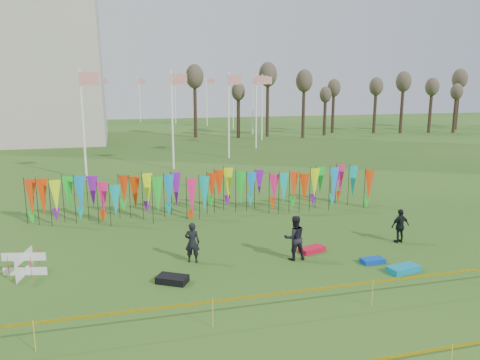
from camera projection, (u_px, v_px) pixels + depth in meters
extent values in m
plane|color=#244B15|center=(258.00, 287.00, 16.36)|extent=(160.00, 160.00, 0.00)
cylinder|color=white|center=(253.00, 105.00, 64.47)|extent=(0.16, 0.16, 8.00)
plane|color=red|center=(257.00, 81.00, 63.95)|extent=(1.40, 0.00, 1.40)
cylinder|color=white|center=(233.00, 103.00, 71.08)|extent=(0.16, 0.16, 8.00)
plane|color=red|center=(237.00, 81.00, 70.56)|extent=(1.40, 0.00, 1.40)
cylinder|color=white|center=(207.00, 101.00, 76.76)|extent=(0.16, 0.16, 8.00)
plane|color=red|center=(210.00, 81.00, 76.24)|extent=(1.40, 0.00, 1.40)
cylinder|color=white|center=(175.00, 100.00, 81.12)|extent=(0.16, 0.16, 8.00)
plane|color=red|center=(178.00, 81.00, 80.60)|extent=(1.40, 0.00, 1.40)
cylinder|color=white|center=(140.00, 100.00, 83.87)|extent=(0.16, 0.16, 8.00)
plane|color=red|center=(142.00, 81.00, 83.34)|extent=(1.40, 0.00, 1.40)
cylinder|color=white|center=(101.00, 100.00, 84.81)|extent=(0.16, 0.16, 8.00)
plane|color=red|center=(103.00, 81.00, 84.28)|extent=(1.40, 0.00, 1.40)
cylinder|color=white|center=(59.00, 100.00, 83.88)|extent=(0.16, 0.16, 8.00)
plane|color=red|center=(61.00, 81.00, 83.36)|extent=(1.40, 0.00, 1.40)
cylinder|color=white|center=(14.00, 100.00, 81.15)|extent=(0.16, 0.16, 8.00)
plane|color=red|center=(16.00, 81.00, 80.62)|extent=(1.40, 0.00, 1.40)
cylinder|color=white|center=(83.00, 125.00, 33.65)|extent=(0.16, 0.16, 8.00)
plane|color=red|center=(89.00, 79.00, 33.13)|extent=(1.40, 0.00, 1.40)
cylinder|color=white|center=(172.00, 121.00, 38.00)|extent=(0.16, 0.16, 8.00)
plane|color=red|center=(179.00, 79.00, 37.48)|extent=(1.40, 0.00, 1.40)
cylinder|color=white|center=(229.00, 116.00, 43.67)|extent=(0.16, 0.16, 8.00)
plane|color=red|center=(235.00, 80.00, 43.15)|extent=(1.40, 0.00, 1.40)
cylinder|color=white|center=(256.00, 111.00, 50.28)|extent=(0.16, 0.16, 8.00)
plane|color=red|center=(262.00, 80.00, 49.76)|extent=(1.40, 0.00, 1.40)
cylinder|color=white|center=(262.00, 108.00, 57.38)|extent=(0.16, 0.16, 8.00)
plane|color=red|center=(267.00, 80.00, 56.85)|extent=(1.40, 0.00, 1.40)
cylinder|color=black|center=(24.00, 206.00, 22.71)|extent=(0.03, 0.03, 2.28)
cone|color=red|center=(30.00, 201.00, 22.73)|extent=(0.64, 0.64, 1.60)
cylinder|color=black|center=(37.00, 205.00, 22.86)|extent=(0.03, 0.03, 2.28)
cone|color=#E73607|center=(42.00, 200.00, 22.87)|extent=(0.64, 0.64, 1.60)
cylinder|color=black|center=(49.00, 205.00, 23.00)|extent=(0.03, 0.03, 2.28)
cone|color=#D9FF0D|center=(55.00, 199.00, 23.02)|extent=(0.64, 0.64, 1.60)
cylinder|color=black|center=(61.00, 204.00, 23.14)|extent=(0.03, 0.03, 2.28)
cone|color=green|center=(67.00, 198.00, 23.16)|extent=(0.64, 0.64, 1.60)
cylinder|color=black|center=(73.00, 203.00, 23.28)|extent=(0.03, 0.03, 2.28)
cone|color=#0D83DD|center=(79.00, 198.00, 23.30)|extent=(0.64, 0.64, 1.60)
cylinder|color=black|center=(85.00, 202.00, 23.42)|extent=(0.03, 0.03, 2.28)
cone|color=#7C12A5|center=(91.00, 197.00, 23.44)|extent=(0.64, 0.64, 1.60)
cylinder|color=black|center=(97.00, 202.00, 23.57)|extent=(0.03, 0.03, 2.28)
cone|color=#F01A67|center=(102.00, 196.00, 23.58)|extent=(0.64, 0.64, 1.60)
cylinder|color=black|center=(108.00, 201.00, 23.71)|extent=(0.03, 0.03, 2.28)
cone|color=#0BA3A7|center=(114.00, 196.00, 23.73)|extent=(0.64, 0.64, 1.60)
cylinder|color=black|center=(120.00, 200.00, 23.85)|extent=(0.03, 0.03, 2.28)
cone|color=red|center=(125.00, 195.00, 23.87)|extent=(0.64, 0.64, 1.60)
cylinder|color=black|center=(131.00, 200.00, 23.99)|extent=(0.03, 0.03, 2.28)
cone|color=#E73607|center=(136.00, 194.00, 24.01)|extent=(0.64, 0.64, 1.60)
cylinder|color=black|center=(142.00, 199.00, 24.13)|extent=(0.03, 0.03, 2.28)
cone|color=#D9FF0D|center=(147.00, 194.00, 24.15)|extent=(0.64, 0.64, 1.60)
cylinder|color=black|center=(153.00, 198.00, 24.28)|extent=(0.03, 0.03, 2.28)
cone|color=green|center=(158.00, 193.00, 24.29)|extent=(0.64, 0.64, 1.60)
cylinder|color=black|center=(164.00, 198.00, 24.42)|extent=(0.03, 0.03, 2.28)
cone|color=#0D83DD|center=(169.00, 192.00, 24.44)|extent=(0.64, 0.64, 1.60)
cylinder|color=black|center=(175.00, 197.00, 24.56)|extent=(0.03, 0.03, 2.28)
cone|color=#7C12A5|center=(180.00, 192.00, 24.58)|extent=(0.64, 0.64, 1.60)
cylinder|color=black|center=(185.00, 196.00, 24.70)|extent=(0.03, 0.03, 2.28)
cone|color=#F01A67|center=(191.00, 191.00, 24.72)|extent=(0.64, 0.64, 1.60)
cylinder|color=black|center=(196.00, 196.00, 24.85)|extent=(0.03, 0.03, 2.28)
cone|color=#0BA3A7|center=(201.00, 190.00, 24.86)|extent=(0.64, 0.64, 1.60)
cylinder|color=black|center=(206.00, 195.00, 24.99)|extent=(0.03, 0.03, 2.28)
cone|color=red|center=(211.00, 190.00, 25.00)|extent=(0.64, 0.64, 1.60)
cylinder|color=black|center=(217.00, 194.00, 25.13)|extent=(0.03, 0.03, 2.28)
cone|color=#E73607|center=(222.00, 189.00, 25.15)|extent=(0.64, 0.64, 1.60)
cylinder|color=black|center=(227.00, 194.00, 25.27)|extent=(0.03, 0.03, 2.28)
cone|color=#D9FF0D|center=(232.00, 189.00, 25.29)|extent=(0.64, 0.64, 1.60)
cylinder|color=black|center=(237.00, 193.00, 25.41)|extent=(0.03, 0.03, 2.28)
cone|color=green|center=(242.00, 188.00, 25.43)|extent=(0.64, 0.64, 1.60)
cylinder|color=black|center=(247.00, 192.00, 25.56)|extent=(0.03, 0.03, 2.28)
cone|color=#0D83DD|center=(252.00, 187.00, 25.57)|extent=(0.64, 0.64, 1.60)
cylinder|color=black|center=(257.00, 192.00, 25.70)|extent=(0.03, 0.03, 2.28)
cone|color=#7C12A5|center=(262.00, 187.00, 25.72)|extent=(0.64, 0.64, 1.60)
cylinder|color=black|center=(266.00, 191.00, 25.84)|extent=(0.03, 0.03, 2.28)
cone|color=#F01A67|center=(271.00, 186.00, 25.86)|extent=(0.64, 0.64, 1.60)
cylinder|color=black|center=(276.00, 191.00, 25.98)|extent=(0.03, 0.03, 2.28)
cone|color=#0BA3A7|center=(281.00, 186.00, 26.00)|extent=(0.64, 0.64, 1.60)
cylinder|color=black|center=(286.00, 190.00, 26.12)|extent=(0.03, 0.03, 2.28)
cone|color=red|center=(290.00, 185.00, 26.14)|extent=(0.64, 0.64, 1.60)
cylinder|color=black|center=(295.00, 189.00, 26.27)|extent=(0.03, 0.03, 2.28)
cone|color=#E73607|center=(300.00, 185.00, 26.28)|extent=(0.64, 0.64, 1.60)
cylinder|color=black|center=(304.00, 189.00, 26.41)|extent=(0.03, 0.03, 2.28)
cone|color=#D9FF0D|center=(309.00, 184.00, 26.43)|extent=(0.64, 0.64, 1.60)
cylinder|color=black|center=(313.00, 188.00, 26.55)|extent=(0.03, 0.03, 2.28)
cone|color=green|center=(318.00, 184.00, 26.57)|extent=(0.64, 0.64, 1.60)
cylinder|color=black|center=(323.00, 188.00, 26.69)|extent=(0.03, 0.03, 2.28)
cone|color=#0D83DD|center=(327.00, 183.00, 26.71)|extent=(0.64, 0.64, 1.60)
cylinder|color=black|center=(332.00, 187.00, 26.83)|extent=(0.03, 0.03, 2.28)
cone|color=#7C12A5|center=(336.00, 182.00, 26.85)|extent=(0.64, 0.64, 1.60)
cylinder|color=black|center=(340.00, 187.00, 26.98)|extent=(0.03, 0.03, 2.28)
cone|color=#F01A67|center=(345.00, 182.00, 26.99)|extent=(0.64, 0.64, 1.60)
cylinder|color=black|center=(349.00, 186.00, 27.12)|extent=(0.03, 0.03, 2.28)
cone|color=#0BA3A7|center=(354.00, 181.00, 27.14)|extent=(0.64, 0.64, 1.60)
cylinder|color=black|center=(358.00, 186.00, 27.26)|extent=(0.03, 0.03, 2.28)
cone|color=red|center=(363.00, 181.00, 27.28)|extent=(0.64, 0.64, 1.60)
cube|color=#FFC705|center=(280.00, 293.00, 14.04)|extent=(26.00, 0.01, 0.08)
cylinder|color=gold|center=(30.00, 337.00, 12.35)|extent=(0.02, 0.02, 0.90)
cylinder|color=gold|center=(215.00, 313.00, 13.61)|extent=(0.02, 0.02, 0.90)
cylinder|color=gold|center=(369.00, 293.00, 14.88)|extent=(0.02, 0.02, 0.90)
cylinder|color=#39271C|center=(201.00, 114.00, 58.83)|extent=(0.44, 0.44, 6.40)
ellipsoid|color=#4F4234|center=(200.00, 86.00, 58.14)|extent=(1.92, 1.92, 2.56)
cylinder|color=#39271C|center=(232.00, 113.00, 59.84)|extent=(0.44, 0.44, 6.40)
ellipsoid|color=#4F4234|center=(232.00, 86.00, 59.15)|extent=(1.92, 1.92, 2.56)
cylinder|color=#39271C|center=(261.00, 113.00, 60.85)|extent=(0.44, 0.44, 6.40)
ellipsoid|color=#4F4234|center=(262.00, 86.00, 60.16)|extent=(1.92, 1.92, 2.56)
cylinder|color=#39271C|center=(290.00, 112.00, 61.86)|extent=(0.44, 0.44, 6.40)
ellipsoid|color=#4F4234|center=(291.00, 86.00, 61.17)|extent=(1.92, 1.92, 2.56)
cylinder|color=#39271C|center=(318.00, 112.00, 62.87)|extent=(0.44, 0.44, 6.40)
ellipsoid|color=#4F4234|center=(319.00, 86.00, 62.18)|extent=(1.92, 1.92, 2.56)
cylinder|color=#39271C|center=(345.00, 111.00, 63.88)|extent=(0.44, 0.44, 6.40)
ellipsoid|color=#4F4234|center=(346.00, 86.00, 63.19)|extent=(1.92, 1.92, 2.56)
cylinder|color=#39271C|center=(371.00, 111.00, 64.89)|extent=(0.44, 0.44, 6.40)
ellipsoid|color=#4F4234|center=(373.00, 86.00, 64.21)|extent=(1.92, 1.92, 2.56)
cylinder|color=#39271C|center=(397.00, 110.00, 65.90)|extent=(0.44, 0.44, 6.40)
ellipsoid|color=#4F4234|center=(398.00, 86.00, 65.22)|extent=(1.92, 1.92, 2.56)
cylinder|color=#39271C|center=(421.00, 110.00, 66.91)|extent=(0.44, 0.44, 6.40)
ellipsoid|color=#4F4234|center=(423.00, 86.00, 66.23)|extent=(1.92, 1.92, 2.56)
cylinder|color=#39271C|center=(445.00, 109.00, 67.92)|extent=(0.44, 0.44, 6.40)
ellipsoid|color=#4F4234|center=(447.00, 86.00, 67.24)|extent=(1.92, 1.92, 2.56)
cylinder|color=#39271C|center=(468.00, 109.00, 68.93)|extent=(0.44, 0.44, 6.40)
ellipsoid|color=#4F4234|center=(471.00, 86.00, 68.25)|extent=(1.92, 1.92, 2.56)
cylinder|color=red|center=(10.00, 269.00, 16.79)|extent=(0.02, 0.02, 0.91)
cylinder|color=red|center=(34.00, 267.00, 16.99)|extent=(0.02, 0.02, 0.91)
cylinder|color=red|center=(15.00, 261.00, 17.54)|extent=(0.02, 0.02, 0.91)
cylinder|color=red|center=(38.00, 259.00, 17.75)|extent=(0.02, 0.02, 0.91)
imported|color=black|center=(192.00, 242.00, 18.51)|extent=(0.71, 0.61, 1.64)
imported|color=black|center=(295.00, 238.00, 18.79)|extent=(0.90, 0.57, 1.83)
imported|color=black|center=(400.00, 226.00, 20.81)|extent=(0.95, 0.59, 1.54)
cube|color=#0B41B5|center=(373.00, 261.00, 18.56)|extent=(0.95, 0.53, 0.19)
cube|color=red|center=(312.00, 250.00, 19.77)|extent=(1.24, 0.86, 0.21)
cube|color=black|center=(172.00, 279.00, 16.73)|extent=(1.25, 1.09, 0.25)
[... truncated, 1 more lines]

